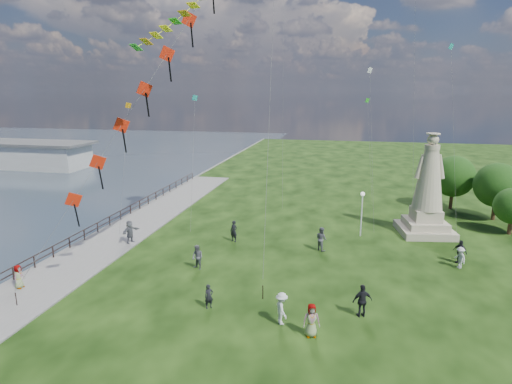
% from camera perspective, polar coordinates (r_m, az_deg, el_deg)
% --- Properties ---
extents(waterfront, '(200.00, 200.00, 1.51)m').
position_cam_1_polar(waterfront, '(37.94, -21.34, -6.80)').
color(waterfront, '#2E3B45').
rests_on(waterfront, ground).
extents(pier_pavilion, '(30.00, 8.00, 4.40)m').
position_cam_1_polar(pier_pavilion, '(85.32, -30.15, 4.46)').
color(pier_pavilion, '#A0A09B').
rests_on(pier_pavilion, ground).
extents(statue, '(5.03, 5.03, 8.93)m').
position_cam_1_polar(statue, '(40.27, 21.90, -0.60)').
color(statue, tan).
rests_on(statue, ground).
extents(lamppost, '(0.37, 0.37, 3.98)m').
position_cam_1_polar(lamppost, '(37.94, 13.96, -1.62)').
color(lamppost, silver).
rests_on(lamppost, ground).
extents(tree_row, '(7.53, 11.71, 5.76)m').
position_cam_1_polar(tree_row, '(47.87, 27.66, 0.93)').
color(tree_row, '#382314').
rests_on(tree_row, ground).
extents(person_0, '(0.63, 0.61, 1.46)m').
position_cam_1_polar(person_0, '(25.81, -6.30, -13.67)').
color(person_0, black).
rests_on(person_0, ground).
extents(person_1, '(1.02, 0.88, 1.79)m').
position_cam_1_polar(person_1, '(30.96, -7.81, -8.63)').
color(person_1, '#595960').
rests_on(person_1, ground).
extents(person_2, '(1.08, 1.32, 1.82)m').
position_cam_1_polar(person_2, '(24.08, 3.44, -15.24)').
color(person_2, silver).
rests_on(person_2, ground).
extents(person_3, '(1.27, 0.96, 1.93)m').
position_cam_1_polar(person_3, '(25.40, 14.00, -13.89)').
color(person_3, black).
rests_on(person_3, ground).
extents(person_4, '(1.00, 0.76, 1.81)m').
position_cam_1_polar(person_4, '(23.16, 7.39, -16.60)').
color(person_4, '#595960').
rests_on(person_4, ground).
extents(person_5, '(1.31, 1.93, 1.91)m').
position_cam_1_polar(person_5, '(37.04, -16.45, -5.23)').
color(person_5, '#595960').
rests_on(person_5, ground).
extents(person_6, '(0.78, 0.65, 1.82)m').
position_cam_1_polar(person_6, '(36.12, -2.97, -5.24)').
color(person_6, black).
rests_on(person_6, ground).
extents(person_7, '(1.07, 1.06, 1.92)m').
position_cam_1_polar(person_7, '(34.54, 8.70, -6.18)').
color(person_7, '#595960').
rests_on(person_7, ground).
extents(person_8, '(0.90, 1.15, 1.58)m').
position_cam_1_polar(person_8, '(34.20, 25.56, -7.89)').
color(person_8, silver).
rests_on(person_8, ground).
extents(person_9, '(1.12, 1.10, 1.77)m').
position_cam_1_polar(person_9, '(35.10, 25.55, -7.19)').
color(person_9, black).
rests_on(person_9, ground).
extents(person_10, '(0.49, 0.77, 1.55)m').
position_cam_1_polar(person_10, '(31.67, -29.07, -9.99)').
color(person_10, '#595960').
rests_on(person_10, ground).
extents(red_kite_train, '(9.99, 9.35, 19.50)m').
position_cam_1_polar(red_kite_train, '(28.11, -14.91, 12.34)').
color(red_kite_train, black).
rests_on(red_kite_train, ground).
extents(small_kites, '(30.28, 20.16, 26.51)m').
position_cam_1_polar(small_kites, '(43.50, 8.56, 14.64)').
color(small_kites, teal).
rests_on(small_kites, ground).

